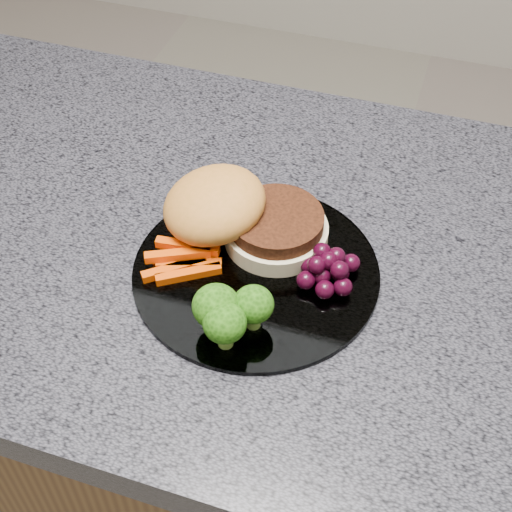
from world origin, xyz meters
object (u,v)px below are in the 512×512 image
Objects in this scene: plate at (256,271)px; grape_bunch at (326,269)px; island_cabinet at (288,457)px; burger at (236,216)px.

grape_bunch reaches higher than plate.
island_cabinet is 0.49m from grape_bunch.
island_cabinet is 17.03× the size of grape_bunch.
burger reaches higher than plate.
island_cabinet is 0.51m from burger.
island_cabinet is at bearing -13.49° from burger.
burger reaches higher than island_cabinet.
plate is at bearing -171.85° from grape_bunch.
island_cabinet is at bearing 133.07° from grape_bunch.
grape_bunch reaches higher than island_cabinet.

